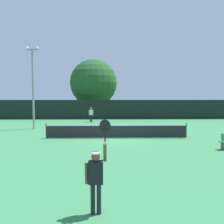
# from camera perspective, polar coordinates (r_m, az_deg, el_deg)

# --- Properties ---
(ground_plane) EXTENTS (120.00, 120.00, 0.00)m
(ground_plane) POSITION_cam_1_polar(r_m,az_deg,el_deg) (17.74, 1.07, -6.16)
(ground_plane) COLOR #387F4C
(tennis_net) EXTENTS (10.31, 0.08, 1.07)m
(tennis_net) POSITION_cam_1_polar(r_m,az_deg,el_deg) (17.66, 1.08, -4.52)
(tennis_net) COLOR #232328
(tennis_net) RESTS_ON ground
(perimeter_fence) EXTENTS (37.75, 0.12, 2.52)m
(perimeter_fence) POSITION_cam_1_polar(r_m,az_deg,el_deg) (31.68, 0.14, 0.60)
(perimeter_fence) COLOR black
(perimeter_fence) RESTS_ON ground
(player_serving) EXTENTS (0.67, 0.39, 2.49)m
(player_serving) POSITION_cam_1_polar(r_m,az_deg,el_deg) (6.50, -3.75, -14.21)
(player_serving) COLOR black
(player_serving) RESTS_ON ground
(player_receiving) EXTENTS (0.57, 0.25, 1.68)m
(player_receiving) POSITION_cam_1_polar(r_m,az_deg,el_deg) (28.11, -4.98, -0.31)
(player_receiving) COLOR white
(player_receiving) RESTS_ON ground
(tennis_ball) EXTENTS (0.07, 0.07, 0.07)m
(tennis_ball) POSITION_cam_1_polar(r_m,az_deg,el_deg) (17.84, 9.82, -6.05)
(tennis_ball) COLOR #CCE033
(tennis_ball) RESTS_ON ground
(light_pole) EXTENTS (1.18, 0.28, 7.57)m
(light_pole) POSITION_cam_1_polar(r_m,az_deg,el_deg) (23.55, -18.17, 6.74)
(light_pole) COLOR gray
(light_pole) RESTS_ON ground
(large_tree) EXTENTS (7.09, 7.09, 8.55)m
(large_tree) POSITION_cam_1_polar(r_m,az_deg,el_deg) (36.90, -4.40, 6.86)
(large_tree) COLOR brown
(large_tree) RESTS_ON ground
(parked_car_near) EXTENTS (2.44, 4.42, 1.69)m
(parked_car_near) POSITION_cam_1_polar(r_m,az_deg,el_deg) (40.02, 3.05, 0.60)
(parked_car_near) COLOR red
(parked_car_near) RESTS_ON ground
(parked_car_mid) EXTENTS (1.99, 4.24, 1.69)m
(parked_car_mid) POSITION_cam_1_polar(r_m,az_deg,el_deg) (39.54, 10.09, 0.51)
(parked_car_mid) COLOR black
(parked_car_mid) RESTS_ON ground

